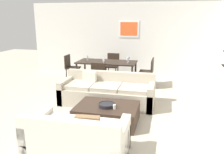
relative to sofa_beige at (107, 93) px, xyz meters
name	(u,v)px	position (x,y,z in m)	size (l,w,h in m)	color
ground_plane	(107,108)	(0.08, -0.34, -0.29)	(18.00, 18.00, 0.00)	#BCB29E
back_wall_unit	(138,40)	(0.38, 3.19, 1.06)	(8.40, 0.09, 2.70)	silver
sofa_beige	(107,93)	(0.00, 0.00, 0.00)	(2.37, 0.90, 0.78)	#B2A893
loveseat_white	(77,139)	(0.14, -2.40, 0.00)	(1.57, 0.90, 0.78)	silver
coffee_table	(107,114)	(0.28, -1.09, -0.10)	(1.28, 0.93, 0.38)	#38281E
decorative_bowl	(107,105)	(0.30, -1.16, 0.13)	(0.34, 0.34, 0.08)	black
candle_jar	(114,107)	(0.47, -1.23, 0.13)	(0.06, 0.06, 0.09)	silver
dining_table	(107,63)	(-0.49, 1.82, 0.39)	(1.94, 0.90, 0.75)	black
dining_chair_left_far	(71,66)	(-1.86, 2.03, 0.21)	(0.44, 0.44, 0.88)	black
dining_chair_right_far	(149,70)	(0.89, 2.03, 0.21)	(0.44, 0.44, 0.88)	black
dining_chair_head	(113,64)	(-0.49, 2.68, 0.21)	(0.44, 0.44, 0.88)	black
dining_chair_right_near	(148,72)	(0.89, 1.62, 0.21)	(0.44, 0.44, 0.88)	black
dining_chair_foot	(99,75)	(-0.49, 0.97, 0.21)	(0.44, 0.44, 0.88)	black
wine_glass_left_far	(87,57)	(-1.20, 1.93, 0.56)	(0.06, 0.06, 0.15)	silver
wine_glass_right_near	(127,59)	(0.22, 1.71, 0.59)	(0.08, 0.08, 0.19)	silver
wine_glass_right_far	(129,58)	(0.22, 1.93, 0.59)	(0.07, 0.07, 0.18)	silver
wine_glass_foot	(104,60)	(-0.49, 1.43, 0.57)	(0.06, 0.06, 0.15)	silver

